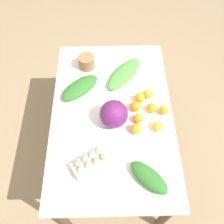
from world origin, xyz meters
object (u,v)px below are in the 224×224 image
greens_bunch_kale (149,177)px  orange_1 (158,126)px  orange_5 (149,93)px  egg_carton (91,162)px  cabbage_purple (114,114)px  orange_4 (152,108)px  orange_0 (135,106)px  orange_3 (140,98)px  orange_2 (136,129)px  greens_bunch_beet_tops (80,88)px  paper_bag (87,62)px  orange_7 (164,110)px  greens_bunch_scallion (124,74)px  orange_6 (138,118)px

greens_bunch_kale → orange_1: 0.36m
orange_1 → orange_5: (0.27, 0.03, 0.00)m
egg_carton → cabbage_purple: bearing=34.0°
egg_carton → orange_4: 0.57m
orange_0 → orange_5: bearing=-43.4°
cabbage_purple → orange_3: (0.17, -0.19, -0.06)m
orange_5 → orange_3: bearing=119.3°
orange_2 → greens_bunch_beet_tops: bearing=47.6°
paper_bag → greens_bunch_beet_tops: bearing=169.7°
egg_carton → orange_1: bearing=-1.6°
orange_3 → orange_7: 0.19m
greens_bunch_beet_tops → orange_5: bearing=-97.3°
paper_bag → orange_1: paper_bag is taller
cabbage_purple → egg_carton: (-0.31, 0.15, -0.05)m
paper_bag → orange_4: paper_bag is taller
greens_bunch_scallion → orange_2: (-0.49, -0.06, 0.00)m
egg_carton → greens_bunch_kale: (-0.10, -0.34, -0.00)m
orange_3 → orange_6: size_ratio=1.08×
paper_bag → orange_7: bearing=-128.9°
greens_bunch_beet_tops → greens_bunch_scallion: bearing=-68.7°
cabbage_purple → orange_1: cabbage_purple is taller
egg_carton → orange_2: size_ratio=3.58×
orange_3 → orange_4: (-0.09, -0.08, -0.00)m
greens_bunch_scallion → orange_2: size_ratio=5.25×
egg_carton → paper_bag: size_ratio=2.03×
egg_carton → orange_5: (0.52, -0.41, -0.01)m
orange_3 → orange_6: bearing=171.9°
paper_bag → orange_1: (-0.58, -0.49, -0.02)m
orange_1 → orange_4: (0.15, 0.02, 0.00)m
greens_bunch_beet_tops → orange_1: (-0.34, -0.54, 0.00)m
orange_3 → orange_5: size_ratio=1.05×
greens_bunch_kale → orange_0: 0.51m
egg_carton → orange_2: (0.23, -0.29, -0.01)m
orange_1 → orange_4: size_ratio=0.99×
cabbage_purple → egg_carton: 0.35m
orange_2 → orange_7: orange_2 is taller
paper_bag → orange_6: paper_bag is taller
egg_carton → paper_bag: 0.83m
greens_bunch_scallion → orange_4: (-0.32, -0.18, 0.00)m
egg_carton → orange_2: 0.37m
greens_bunch_kale → orange_6: bearing=4.1°
cabbage_purple → greens_bunch_beet_tops: 0.37m
orange_4 → orange_5: size_ratio=1.01×
orange_1 → orange_6: orange_1 is taller
orange_0 → orange_3: 0.08m
paper_bag → orange_3: paper_bag is taller
greens_bunch_scallion → orange_6: 0.41m
orange_6 → cabbage_purple: bearing=89.5°
greens_bunch_kale → orange_2: greens_bunch_kale is taller
greens_bunch_kale → orange_3: bearing=0.5°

